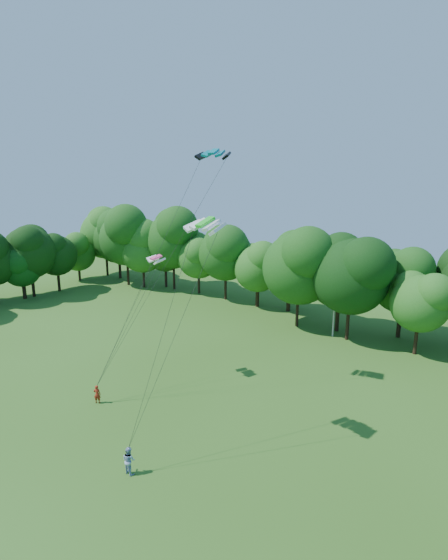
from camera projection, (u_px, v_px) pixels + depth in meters
The scene contains 10 objects.
ground at pixel (80, 476), 27.55m from camera, with size 160.00×160.00×0.00m, color #2F5818.
utility_pole at pixel (335, 303), 50.43m from camera, with size 1.59×0.25×7.96m.
kite_flyer_left at pixel (97, 394), 36.20m from camera, with size 0.58×0.38×1.60m, color #A62715.
kite_flyer_right at pixel (129, 460), 27.67m from camera, with size 0.89×0.69×1.83m, color #93A8CC.
kite_teal at pixel (214, 152), 35.37m from camera, with size 3.04×2.00×0.56m.
kite_green at pixel (205, 222), 28.20m from camera, with size 3.09×1.72×0.67m.
kite_pink at pixel (156, 257), 38.57m from camera, with size 2.21×1.52×0.39m.
tree_back_west at pixel (165, 246), 72.26m from camera, with size 7.59×7.59×11.05m.
tree_back_center at pixel (352, 268), 48.37m from camera, with size 9.34×9.34×13.59m.
tree_flank_west at pixel (21, 262), 65.55m from camera, with size 6.26×6.26×9.10m.
Camera 1 is at (21.83, -13.20, 18.57)m, focal length 28.00 mm.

